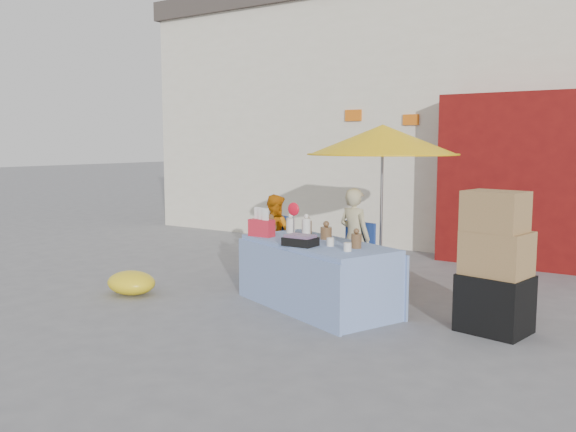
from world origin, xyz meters
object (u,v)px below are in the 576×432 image
Objects in this scene: chair_right at (349,269)px; umbrella at (383,140)px; market_table at (316,274)px; box_stack at (495,268)px; chair_left at (270,259)px; vendor_orange at (275,235)px; vendor_beige at (354,238)px.

umbrella is at bearing 56.85° from chair_right.
market_table is 1.95m from box_stack.
chair_left is 1.00× the size of chair_right.
chair_right is 0.61× the size of box_stack.
umbrella reaches higher than chair_right.
umbrella is (1.55, 0.28, 1.64)m from chair_left.
chair_left is 1.25m from chair_right.
vendor_orange is at bearing 162.69° from market_table.
market_table is at bearing -173.84° from box_stack.
vendor_orange is (-0.00, 0.13, 0.32)m from chair_left.
vendor_beige is (-0.00, 0.13, 0.39)m from chair_right.
box_stack reaches higher than market_table.
vendor_orange is at bearing -173.11° from chair_right.
market_table is at bearing 153.58° from vendor_orange.
box_stack is (1.73, -1.06, -1.25)m from umbrella.
market_table is 1.68× the size of vendor_beige.
vendor_orange reaches higher than chair_left.
chair_right is 0.41m from vendor_beige.
chair_left is at bearing 166.17° from market_table.
chair_right is at bearing 118.20° from market_table.
market_table is at bearing -98.61° from umbrella.
market_table is at bearing -70.90° from chair_right.
market_table is at bearing -22.94° from chair_left.
vendor_beige is (-0.11, 1.12, 0.26)m from market_table.
umbrella is (0.30, 0.28, 1.64)m from chair_right.
vendor_orange is at bearing 13.02° from vendor_beige.
box_stack reaches higher than vendor_orange.
umbrella reaches higher than market_table.
chair_right is at bearing 104.53° from vendor_beige.
market_table is 1.00m from chair_right.
market_table is at bearing 108.55° from vendor_beige.
market_table reaches higher than chair_right.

